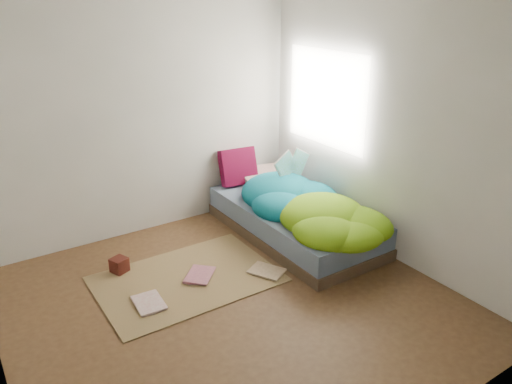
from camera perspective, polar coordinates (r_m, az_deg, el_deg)
ground at (r=4.36m, az=-2.81°, el=-12.60°), size 3.50×3.50×0.00m
room_walls at (r=3.69m, az=-3.17°, el=8.71°), size 3.54×3.54×2.62m
bed at (r=5.38m, az=4.39°, el=-3.30°), size 1.00×2.00×0.34m
duvet at (r=5.09m, az=6.01°, el=-0.72°), size 0.96×1.84×0.34m
rug at (r=4.70m, az=-7.90°, el=-9.81°), size 1.60×1.10×0.01m
pillow_floral at (r=5.98m, az=0.89°, el=1.86°), size 0.60×0.44×0.12m
pillow_magenta at (r=5.84m, az=-2.06°, el=2.93°), size 0.44×0.18×0.43m
open_book at (r=5.44m, az=4.23°, el=4.22°), size 0.42×0.14×0.25m
wooden_box at (r=4.90m, az=-15.35°, el=-8.04°), size 0.18×0.18×0.14m
floor_book_a at (r=4.38m, az=-13.59°, el=-12.64°), size 0.25×0.33×0.02m
floor_book_b at (r=4.74m, az=-7.81°, el=-9.26°), size 0.38×0.38×0.03m
floor_book_c at (r=4.65m, az=0.57°, el=-9.69°), size 0.35×0.38×0.02m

